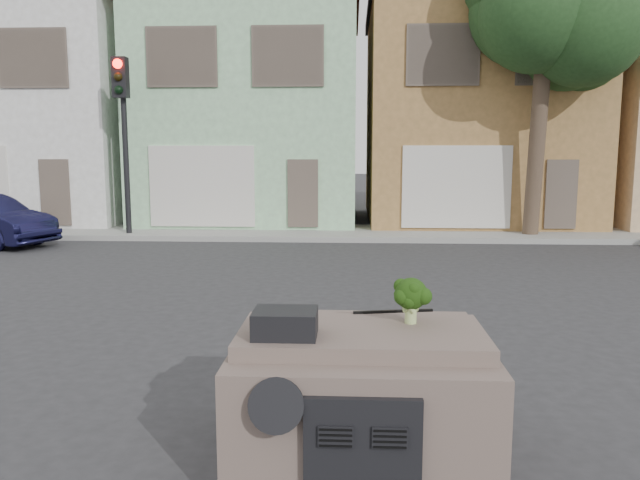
{
  "coord_description": "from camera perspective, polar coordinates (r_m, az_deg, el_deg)",
  "views": [
    {
      "loc": [
        -0.08,
        -7.89,
        2.51
      ],
      "look_at": [
        -0.52,
        0.5,
        1.3
      ],
      "focal_mm": 35.0,
      "sensor_mm": 36.0,
      "label": 1
    }
  ],
  "objects": [
    {
      "name": "tree_near",
      "position": [
        18.49,
        19.43,
        13.14
      ],
      "size": [
        4.4,
        4.0,
        8.5
      ],
      "primitive_type": "cube",
      "color": "#1F3D1B",
      "rests_on": "ground"
    },
    {
      "name": "instrument_hump",
      "position": [
        4.75,
        -3.2,
        -7.59
      ],
      "size": [
        0.48,
        0.38,
        0.2
      ],
      "primitive_type": "cube",
      "color": "black",
      "rests_on": "car_dashboard"
    },
    {
      "name": "sidewalk",
      "position": [
        18.55,
        3.19,
        0.64
      ],
      "size": [
        40.0,
        3.0,
        0.15
      ],
      "primitive_type": "cube",
      "color": "gray",
      "rests_on": "ground"
    },
    {
      "name": "townhouse_white",
      "position": [
        24.94,
        -23.41,
        10.44
      ],
      "size": [
        7.2,
        8.2,
        7.55
      ],
      "primitive_type": "cube",
      "color": "silver",
      "rests_on": "ground"
    },
    {
      "name": "broccoli",
      "position": [
        5.12,
        8.32,
        -5.46
      ],
      "size": [
        0.39,
        0.39,
        0.38
      ],
      "primitive_type": "cube",
      "rotation": [
        0.0,
        0.0,
        4.42
      ],
      "color": "black",
      "rests_on": "car_dashboard"
    },
    {
      "name": "traffic_signal",
      "position": [
        18.54,
        -17.46,
        7.95
      ],
      "size": [
        0.4,
        0.4,
        5.1
      ],
      "primitive_type": "cube",
      "color": "black",
      "rests_on": "ground"
    },
    {
      "name": "townhouse_mint",
      "position": [
        22.69,
        -5.82,
        11.35
      ],
      "size": [
        7.2,
        8.2,
        7.55
      ],
      "primitive_type": "cube",
      "color": "#9DD2A0",
      "rests_on": "ground"
    },
    {
      "name": "wiper_arm",
      "position": [
        5.46,
        6.71,
        -6.49
      ],
      "size": [
        0.69,
        0.15,
        0.02
      ],
      "primitive_type": "cube",
      "rotation": [
        0.0,
        0.0,
        0.17
      ],
      "color": "black",
      "rests_on": "car_dashboard"
    },
    {
      "name": "car_dashboard",
      "position": [
        5.27,
        3.75,
        -13.56
      ],
      "size": [
        2.0,
        1.8,
        1.12
      ],
      "primitive_type": "cube",
      "color": "#69574F",
      "rests_on": "ground"
    },
    {
      "name": "townhouse_tan",
      "position": [
        22.8,
        13.53,
        11.16
      ],
      "size": [
        7.2,
        8.2,
        7.55
      ],
      "primitive_type": "cube",
      "color": "#A07541",
      "rests_on": "ground"
    },
    {
      "name": "ground_plane",
      "position": [
        8.28,
        3.44,
        -9.46
      ],
      "size": [
        120.0,
        120.0,
        0.0
      ],
      "primitive_type": "plane",
      "color": "#303033",
      "rests_on": "ground"
    }
  ]
}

